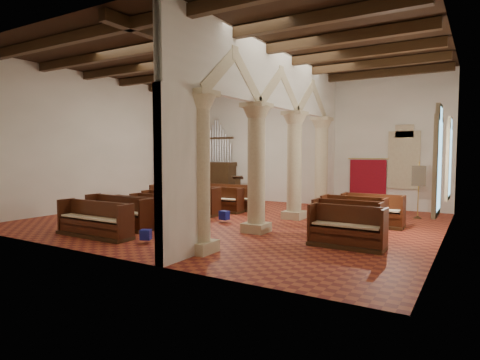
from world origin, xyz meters
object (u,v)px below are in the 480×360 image
processional_banner (418,198)px  lectern (238,190)px  nave_pew_0 (94,225)px  aisle_pew_0 (347,233)px  pipe_organ (217,174)px

processional_banner → lectern: bearing=164.5°
nave_pew_0 → aisle_pew_0: aisle_pew_0 is taller
processional_banner → aisle_pew_0: bearing=-107.0°
processional_banner → pipe_organ: bearing=164.3°
processional_banner → nave_pew_0: (-7.92, -8.65, -0.42)m
pipe_organ → lectern: size_ratio=3.29×
nave_pew_0 → aisle_pew_0: (6.92, 2.56, 0.03)m
pipe_organ → aisle_pew_0: bearing=-38.9°
pipe_organ → nave_pew_0: (2.43, -10.11, -1.02)m
processional_banner → aisle_pew_0: (-1.00, -6.09, -0.39)m
aisle_pew_0 → lectern: bearing=138.0°
pipe_organ → processional_banner: (10.35, -1.46, -0.60)m
pipe_organ → lectern: (1.51, -0.25, -0.82)m
lectern → nave_pew_0: bearing=-106.6°
pipe_organ → processional_banner: bearing=-8.0°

